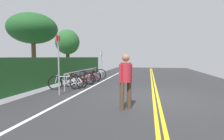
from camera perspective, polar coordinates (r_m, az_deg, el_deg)
ground_plane at (r=7.14m, az=14.20°, el=-8.96°), size 39.73×10.22×0.05m
centre_line_yellow_inner at (r=7.14m, az=14.85°, el=-8.76°), size 35.76×0.10×0.00m
centre_line_yellow_outer at (r=7.13m, az=13.55°, el=-8.74°), size 35.76×0.10×0.00m
bike_lane_stripe_white at (r=7.73m, az=-11.03°, el=-7.69°), size 35.76×0.12×0.00m
bike_rack at (r=10.62m, az=-9.30°, el=-1.05°), size 4.99×0.05×0.82m
bicycle_0 at (r=8.88m, az=-14.86°, el=-3.95°), size 0.67×1.68×0.74m
bicycle_1 at (r=9.40m, az=-12.54°, el=-3.61°), size 0.46×1.63×0.69m
bicycle_2 at (r=10.08m, az=-10.33°, el=-2.88°), size 0.61×1.72×0.75m
bicycle_3 at (r=10.65m, az=-9.89°, el=-2.50°), size 0.56×1.74×0.75m
bicycle_4 at (r=11.20m, az=-8.02°, el=-2.31°), size 0.46×1.71×0.68m
bicycle_5 at (r=11.87m, az=-7.30°, el=-1.83°), size 0.51×1.71×0.73m
bicycle_6 at (r=12.44m, az=-6.20°, el=-1.39°), size 0.53×1.84×0.79m
pedestrian at (r=5.27m, az=4.54°, el=-2.54°), size 0.38×0.37×1.69m
sign_post_near at (r=7.46m, az=-17.18°, el=3.45°), size 0.36×0.07×2.54m
sign_post_far at (r=13.71m, az=-3.45°, el=2.83°), size 0.36×0.08×2.06m
hedge_backdrop at (r=12.90m, az=-16.15°, el=0.53°), size 13.94×1.25×1.58m
tree_mid at (r=13.40m, az=-24.59°, el=12.20°), size 3.29×3.29×4.59m
tree_far_right at (r=17.37m, az=-14.45°, el=8.80°), size 2.30×2.30×4.23m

